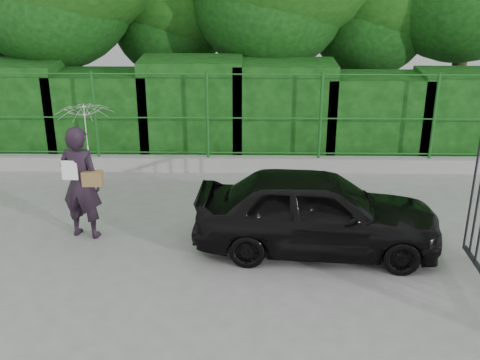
{
  "coord_description": "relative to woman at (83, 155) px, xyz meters",
  "views": [
    {
      "loc": [
        1.27,
        -7.29,
        4.63
      ],
      "look_at": [
        1.12,
        1.3,
        1.1
      ],
      "focal_mm": 45.0,
      "sensor_mm": 36.0,
      "label": 1
    }
  ],
  "objects": [
    {
      "name": "ground",
      "position": [
        1.35,
        -1.56,
        -1.41
      ],
      "size": [
        80.0,
        80.0,
        0.0
      ],
      "primitive_type": "plane",
      "color": "gray"
    },
    {
      "name": "kerb",
      "position": [
        1.35,
        2.94,
        -1.26
      ],
      "size": [
        14.0,
        0.25,
        0.3
      ],
      "primitive_type": "cube",
      "color": "#9E9E99",
      "rests_on": "ground"
    },
    {
      "name": "fence",
      "position": [
        1.57,
        2.94,
        -0.21
      ],
      "size": [
        14.13,
        0.06,
        1.8
      ],
      "color": "#17551A",
      "rests_on": "kerb"
    },
    {
      "name": "hedge",
      "position": [
        1.29,
        3.94,
        -0.41
      ],
      "size": [
        14.2,
        1.2,
        2.17
      ],
      "color": "black",
      "rests_on": "ground"
    },
    {
      "name": "woman",
      "position": [
        0.0,
        0.0,
        0.0
      ],
      "size": [
        0.99,
        0.92,
        2.23
      ],
      "color": "black",
      "rests_on": "ground"
    },
    {
      "name": "car",
      "position": [
        3.67,
        -0.41,
        -0.76
      ],
      "size": [
        3.9,
        1.82,
        1.29
      ],
      "primitive_type": "imported",
      "rotation": [
        0.0,
        0.0,
        1.49
      ],
      "color": "black",
      "rests_on": "ground"
    }
  ]
}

